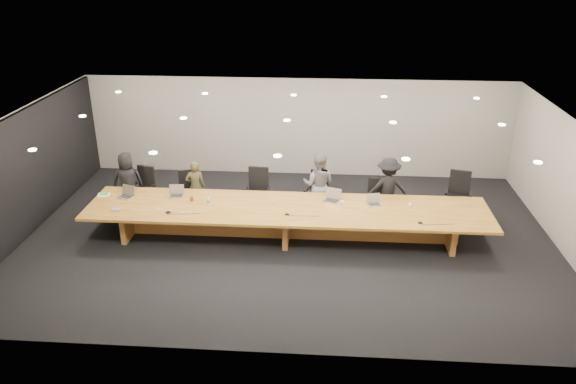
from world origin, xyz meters
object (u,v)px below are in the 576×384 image
Objects in this scene: chair_far_left at (143,188)px; amber_mug at (192,199)px; mic_left at (168,212)px; chair_mid_right at (317,194)px; laptop_d at (331,196)px; conference_table at (287,217)px; av_box at (116,210)px; mic_center at (287,214)px; chair_far_right at (458,196)px; chair_left at (189,191)px; person_c at (319,185)px; person_a at (128,182)px; paper_cup_near at (343,203)px; laptop_e at (375,200)px; person_d at (388,188)px; chair_mid_left at (257,192)px; chair_right at (375,199)px; laptop_a at (125,192)px; mic_right at (420,222)px; water_bottle at (208,202)px; laptop_b at (176,191)px; person_b at (195,187)px; paper_cup_far at (410,205)px.

amber_mug is at bearing -22.05° from chair_far_left.
chair_mid_right is at bearing 28.36° from mic_left.
conference_table is at bearing -138.45° from laptop_d.
av_box is 3.79m from mic_center.
chair_left is at bearing -166.26° from chair_far_right.
person_a is at bearing 9.82° from person_c.
laptop_d is 3.19× the size of mic_center.
chair_left is at bearing 88.93° from mic_left.
laptop_d is at bearing 143.99° from paper_cup_near.
laptop_e is 2.34× the size of mic_left.
chair_left is 4.90m from person_d.
person_c is 1.04× the size of person_d.
chair_far_right is at bearing 6.17° from chair_mid_left.
chair_right is 2.92× the size of laptop_a.
conference_table is at bearing 9.87° from mic_left.
laptop_a is 2.92× the size of mic_right.
person_c is at bearing -165.86° from chair_far_right.
amber_mug reaches higher than mic_center.
mic_left is (-3.26, -1.71, -0.03)m from person_c.
paper_cup_near is (3.79, -1.05, 0.28)m from chair_left.
chair_left is at bearing 8.53° from person_c.
person_c is 2.76m from water_bottle.
mic_center is at bearing -22.59° from laptop_b.
water_bottle is at bearing 170.85° from laptop_e.
paper_cup_near reaches higher than av_box.
chair_right is at bearing 8.85° from person_d.
chair_right is 4.92m from mic_left.
laptop_e is at bearing 3.59° from chair_far_left.
laptop_d is 1.88× the size of av_box.
laptop_e is at bearing -140.34° from chair_far_right.
chair_mid_right reaches higher than laptop_e.
person_c is at bearing 68.10° from mic_center.
laptop_b reaches higher than laptop_e.
water_bottle is (-2.41, -1.30, 0.29)m from chair_mid_right.
person_b reaches higher than laptop_a.
conference_table is 5.83× the size of person_d.
conference_table is at bearing 22.58° from person_d.
chair_mid_left is at bearing 118.93° from mic_center.
conference_table is 2.65m from person_d.
chair_right is 11.81× the size of paper_cup_far.
person_a is at bearing 169.75° from paper_cup_near.
mic_center is (-2.04, -1.51, 0.26)m from chair_right.
paper_cup_near is at bearing -16.63° from laptop_d.
chair_left is at bearing 12.18° from chair_far_left.
chair_mid_right is at bearing 19.83° from av_box.
chair_far_left is 3.26× the size of laptop_b.
conference_table is 2.01m from laptop_e.
laptop_a reaches higher than amber_mug.
paper_cup_near reaches higher than conference_table.
person_d is 4.50× the size of laptop_a.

